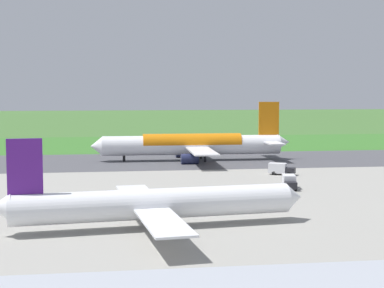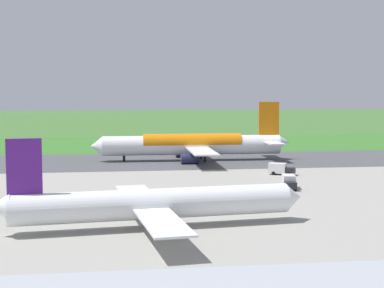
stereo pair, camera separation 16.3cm
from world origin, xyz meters
TOP-DOWN VIEW (x-y plane):
  - ground_plane at (0.00, 0.00)m, footprint 800.00×800.00m
  - runway_asphalt at (0.00, 0.00)m, footprint 600.00×38.47m
  - apron_concrete at (0.00, 71.21)m, footprint 440.00×110.00m
  - grass_verge_foreground at (0.00, -44.76)m, footprint 600.00×80.00m
  - airliner_main at (-11.02, 0.01)m, footprint 54.02×44.09m
  - airliner_parked_mid at (5.36, 76.63)m, footprint 43.74×35.87m
  - service_truck_baggage at (-22.91, 48.07)m, footprint 3.22×6.10m
  - service_truck_fuel at (-26.63, 29.54)m, footprint 6.17×4.74m
  - no_stopping_sign at (-14.45, -46.26)m, footprint 0.60×0.10m
  - traffic_cone_orange at (-10.02, -46.33)m, footprint 0.40×0.40m

SIDE VIEW (x-z plane):
  - ground_plane at x=0.00m, z-range 0.00..0.00m
  - grass_verge_foreground at x=0.00m, z-range 0.00..0.04m
  - apron_concrete at x=0.00m, z-range 0.00..0.05m
  - runway_asphalt at x=0.00m, z-range 0.00..0.06m
  - traffic_cone_orange at x=-10.02m, z-range 0.00..0.55m
  - service_truck_baggage at x=-22.91m, z-range 0.08..2.73m
  - service_truck_fuel at x=-26.63m, z-range 0.08..2.73m
  - no_stopping_sign at x=-14.45m, z-range 0.26..3.13m
  - airliner_parked_mid at x=5.36m, z-range -2.90..9.87m
  - airliner_main at x=-11.02m, z-range -3.59..12.29m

